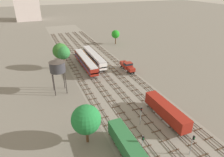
{
  "coord_description": "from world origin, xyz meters",
  "views": [
    {
      "loc": [
        -21.91,
        -8.4,
        29.34
      ],
      "look_at": [
        0.0,
        44.71,
        1.5
      ],
      "focal_mm": 32.22,
      "sensor_mm": 36.0,
      "label": 1
    }
  ],
  "objects": [
    {
      "name": "track_centre_right",
      "position": [
        8.76,
        57.0,
        0.14
      ],
      "size": [
        2.4,
        126.0,
        0.29
      ],
      "color": "#47382D",
      "rests_on": "ground"
    },
    {
      "name": "lineside_tree_2",
      "position": [
        -14.62,
        22.29,
        5.5
      ],
      "size": [
        5.82,
        5.82,
        8.43
      ],
      "color": "#4C331E",
      "rests_on": "ground"
    },
    {
      "name": "signal_post_mid",
      "position": [
        2.19,
        11.69,
        2.99
      ],
      "size": [
        0.28,
        0.47,
        4.64
      ],
      "color": "gray",
      "rests_on": "ground"
    },
    {
      "name": "passenger_coach_left_midfar",
      "position": [
        -4.38,
        59.96,
        2.61
      ],
      "size": [
        2.96,
        22.0,
        3.8
      ],
      "color": "maroon",
      "rests_on": "ground"
    },
    {
      "name": "signal_post_near",
      "position": [
        -2.19,
        22.74,
        3.12
      ],
      "size": [
        0.28,
        0.47,
        4.87
      ],
      "color": "gray",
      "rests_on": "ground"
    },
    {
      "name": "lineside_tree_1",
      "position": [
        -12.59,
        63.16,
        6.63
      ],
      "size": [
        5.62,
        5.62,
        9.46
      ],
      "color": "#4C331E",
      "rests_on": "ground"
    },
    {
      "name": "track_centre_left",
      "position": [
        0.0,
        57.0,
        0.14
      ],
      "size": [
        2.4,
        126.0,
        0.29
      ],
      "color": "#47382D",
      "rests_on": "ground"
    },
    {
      "name": "freight_boxcar_centre_near",
      "position": [
        4.39,
        22.4,
        2.45
      ],
      "size": [
        2.87,
        14.0,
        3.6
      ],
      "color": "maroon",
      "rests_on": "ground"
    },
    {
      "name": "passenger_coach_centre_left_far",
      "position": [
        0.0,
        63.61,
        2.61
      ],
      "size": [
        2.96,
        22.0,
        3.8
      ],
      "color": "white",
      "rests_on": "ground"
    },
    {
      "name": "track_far_left",
      "position": [
        -8.76,
        57.0,
        0.14
      ],
      "size": [
        2.4,
        126.0,
        0.29
      ],
      "color": "#47382D",
      "rests_on": "ground"
    },
    {
      "name": "lineside_tree_0",
      "position": [
        18.6,
        85.03,
        5.06
      ],
      "size": [
        4.13,
        4.13,
        7.16
      ],
      "color": "#4C331E",
      "rests_on": "ground"
    },
    {
      "name": "signal_post_nearest",
      "position": [
        -6.57,
        14.57,
        3.28
      ],
      "size": [
        0.28,
        0.47,
        5.14
      ],
      "color": "gray",
      "rests_on": "ground"
    },
    {
      "name": "track_left",
      "position": [
        -4.38,
        57.0,
        0.14
      ],
      "size": [
        2.4,
        126.0,
        0.29
      ],
      "color": "#47382D",
      "rests_on": "ground"
    },
    {
      "name": "lineside_tree_3",
      "position": [
        -11.83,
        61.66,
        6.37
      ],
      "size": [
        4.79,
        4.79,
        8.79
      ],
      "color": "#4C331E",
      "rests_on": "ground"
    },
    {
      "name": "freight_boxcar_far_left_nearest",
      "position": [
        -8.76,
        15.26,
        2.45
      ],
      "size": [
        2.87,
        14.0,
        3.6
      ],
      "color": "#286638",
      "rests_on": "ground"
    },
    {
      "name": "ground_plane",
      "position": [
        0.0,
        56.0,
        0.0
      ],
      "size": [
        480.0,
        480.0,
        0.0
      ],
      "primitive_type": "plane",
      "color": "slate"
    },
    {
      "name": "ballast_bed",
      "position": [
        0.0,
        56.0,
        0.0
      ],
      "size": [
        21.53,
        176.0,
        0.01
      ],
      "primitive_type": "cube",
      "color": "gray",
      "rests_on": "ground"
    },
    {
      "name": "track_centre",
      "position": [
        4.38,
        57.0,
        0.14
      ],
      "size": [
        2.4,
        126.0,
        0.29
      ],
      "color": "#47382D",
      "rests_on": "ground"
    },
    {
      "name": "shunter_loco_centre_right_mid",
      "position": [
        8.76,
        51.33,
        2.01
      ],
      "size": [
        2.74,
        8.46,
        3.1
      ],
      "color": "maroon",
      "rests_on": "ground"
    },
    {
      "name": "water_tower",
      "position": [
        -16.26,
        45.14,
        8.06
      ],
      "size": [
        4.54,
        4.54,
        9.84
      ],
      "color": "#2D2826",
      "rests_on": "ground"
    }
  ]
}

